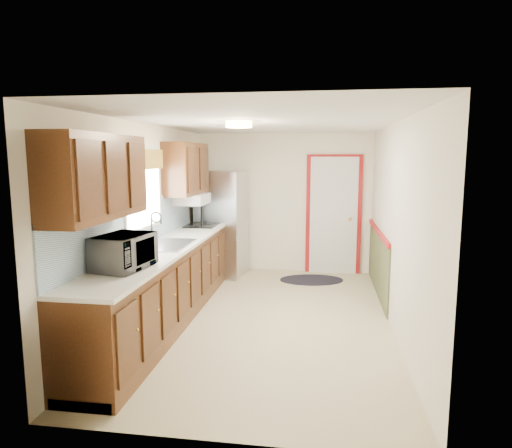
% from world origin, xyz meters
% --- Properties ---
extents(room_shell, '(3.20, 5.20, 2.52)m').
position_xyz_m(room_shell, '(0.00, 0.00, 1.20)').
color(room_shell, '#C1B388').
rests_on(room_shell, ground).
extents(kitchen_run, '(0.63, 4.00, 2.20)m').
position_xyz_m(kitchen_run, '(-1.24, -0.29, 0.81)').
color(kitchen_run, '#3E200E').
rests_on(kitchen_run, ground).
extents(back_wall_trim, '(1.12, 2.30, 2.08)m').
position_xyz_m(back_wall_trim, '(0.99, 2.21, 0.89)').
color(back_wall_trim, maroon).
rests_on(back_wall_trim, ground).
extents(ceiling_fixture, '(0.30, 0.30, 0.06)m').
position_xyz_m(ceiling_fixture, '(-0.30, -0.20, 2.36)').
color(ceiling_fixture, '#FFD88C').
rests_on(ceiling_fixture, room_shell).
extents(microwave, '(0.41, 0.64, 0.40)m').
position_xyz_m(microwave, '(-1.20, -1.38, 1.14)').
color(microwave, white).
rests_on(microwave, kitchen_run).
extents(refrigerator, '(0.82, 0.79, 1.77)m').
position_xyz_m(refrigerator, '(-1.02, 2.05, 0.89)').
color(refrigerator, '#B7B7BC').
rests_on(refrigerator, ground).
extents(rug, '(1.12, 0.81, 0.01)m').
position_xyz_m(rug, '(0.51, 1.90, 0.01)').
color(rug, black).
rests_on(rug, ground).
extents(cooktop, '(0.46, 0.55, 0.02)m').
position_xyz_m(cooktop, '(-1.19, 1.40, 0.95)').
color(cooktop, black).
rests_on(cooktop, kitchen_run).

